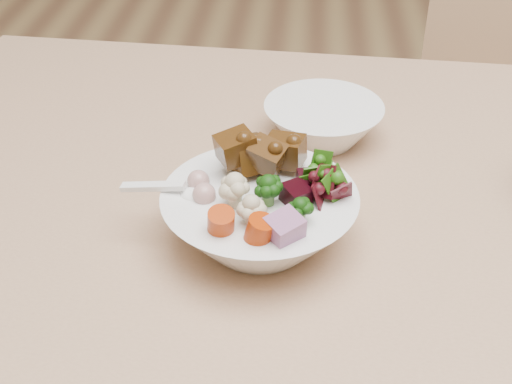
{
  "coord_description": "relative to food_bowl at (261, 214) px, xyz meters",
  "views": [
    {
      "loc": [
        -0.3,
        -0.48,
        1.21
      ],
      "look_at": [
        -0.35,
        0.08,
        0.81
      ],
      "focal_mm": 50.0,
      "sensor_mm": 36.0,
      "label": 1
    }
  ],
  "objects": [
    {
      "name": "food_bowl",
      "position": [
        0.0,
        0.0,
        0.0
      ],
      "size": [
        0.2,
        0.2,
        0.11
      ],
      "color": "white",
      "rests_on": "dining_table"
    },
    {
      "name": "soup_spoon",
      "position": [
        -0.08,
        -0.0,
        0.02
      ],
      "size": [
        0.1,
        0.03,
        0.02
      ],
      "rotation": [
        0.0,
        0.0,
        -0.11
      ],
      "color": "white",
      "rests_on": "food_bowl"
    },
    {
      "name": "side_bowl",
      "position": [
        0.06,
        0.21,
        -0.01
      ],
      "size": [
        0.15,
        0.15,
        0.05
      ],
      "primitive_type": null,
      "color": "white",
      "rests_on": "dining_table"
    }
  ]
}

